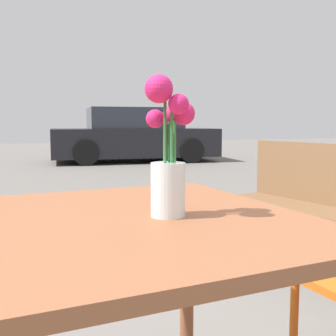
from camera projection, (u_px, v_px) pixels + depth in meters
table_front at (135, 262)px, 1.03m from camera, size 0.84×0.92×0.76m
flower_vase at (168, 161)px, 1.00m from camera, size 0.13×0.12×0.33m
parked_car at (134, 136)px, 10.71m from camera, size 4.26×2.25×1.35m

